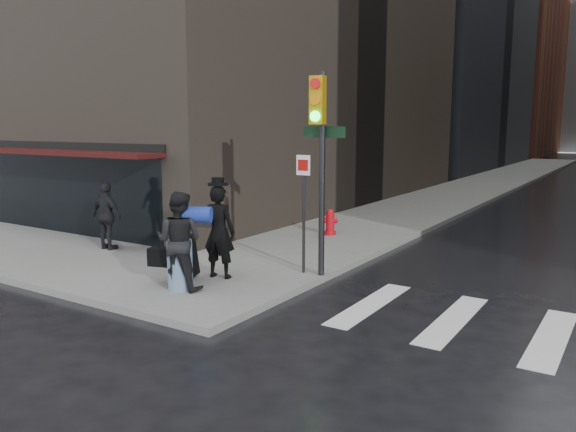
% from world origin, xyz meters
% --- Properties ---
extents(ground, '(140.00, 140.00, 0.00)m').
position_xyz_m(ground, '(0.00, 0.00, 0.00)').
color(ground, black).
rests_on(ground, ground).
extents(sidewalk_left, '(4.00, 50.00, 0.15)m').
position_xyz_m(sidewalk_left, '(0.00, 27.00, 0.07)').
color(sidewalk_left, slate).
rests_on(sidewalk_left, ground).
extents(bldg_left_far, '(22.00, 20.00, 26.00)m').
position_xyz_m(bldg_left_far, '(-13.00, 62.00, 13.00)').
color(bldg_left_far, brown).
rests_on(bldg_left_far, ground).
extents(storefront, '(8.40, 1.11, 2.83)m').
position_xyz_m(storefront, '(-7.00, 1.90, 1.83)').
color(storefront, black).
rests_on(storefront, ground).
extents(man_overcoat, '(1.15, 1.30, 2.22)m').
position_xyz_m(man_overcoat, '(0.03, 0.42, 1.08)').
color(man_overcoat, black).
rests_on(man_overcoat, ground).
extents(man_jeans, '(1.45, 1.00, 1.99)m').
position_xyz_m(man_jeans, '(0.04, -0.58, 1.15)').
color(man_jeans, black).
rests_on(man_jeans, ground).
extents(man_greycoat, '(1.07, 0.46, 1.80)m').
position_xyz_m(man_greycoat, '(-4.16, 1.11, 1.05)').
color(man_greycoat, black).
rests_on(man_greycoat, ground).
extents(traffic_light, '(1.10, 0.51, 4.39)m').
position_xyz_m(traffic_light, '(1.87, 1.80, 2.98)').
color(traffic_light, black).
rests_on(traffic_light, ground).
extents(fire_hydrant, '(0.45, 0.34, 0.78)m').
position_xyz_m(fire_hydrant, '(-0.14, 6.09, 0.50)').
color(fire_hydrant, '#B80B15').
rests_on(fire_hydrant, ground).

